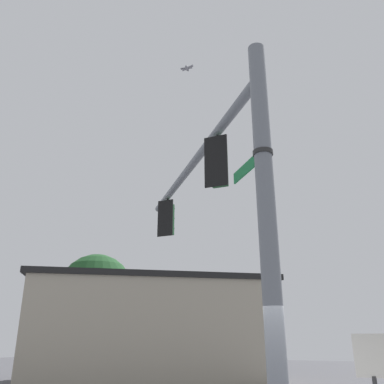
% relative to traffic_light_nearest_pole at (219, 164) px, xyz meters
% --- Properties ---
extents(signal_pole, '(0.31, 0.31, 7.30)m').
position_rel_traffic_light_nearest_pole_xyz_m(signal_pole, '(1.36, -1.65, -2.13)').
color(signal_pole, slate).
rests_on(signal_pole, ground).
extents(mast_arm, '(5.51, 6.55, 0.22)m').
position_rel_traffic_light_nearest_pole_xyz_m(mast_arm, '(-1.31, 1.56, 0.81)').
color(mast_arm, slate).
extents(traffic_light_nearest_pole, '(0.54, 0.49, 1.31)m').
position_rel_traffic_light_nearest_pole_xyz_m(traffic_light_nearest_pole, '(0.00, 0.00, 0.00)').
color(traffic_light_nearest_pole, black).
extents(traffic_light_mid_inner, '(0.54, 0.49, 1.31)m').
position_rel_traffic_light_nearest_pole_xyz_m(traffic_light_mid_inner, '(-3.02, 3.63, 0.00)').
color(traffic_light_mid_inner, black).
extents(street_name_sign, '(0.99, 1.15, 0.22)m').
position_rel_traffic_light_nearest_pole_xyz_m(street_name_sign, '(1.16, -1.41, -0.71)').
color(street_name_sign, '#147238').
extents(bird_flying, '(0.41, 0.29, 0.12)m').
position_rel_traffic_light_nearest_pole_xyz_m(bird_flying, '(-1.41, 1.43, 4.00)').
color(bird_flying, gray).
extents(storefront_building, '(14.07, 12.19, 5.27)m').
position_rel_traffic_light_nearest_pole_xyz_m(storefront_building, '(-8.16, 12.48, -3.13)').
color(storefront_building, '#A89E89').
rests_on(storefront_building, ground).
extents(tree_by_storefront, '(4.27, 4.27, 6.81)m').
position_rel_traffic_light_nearest_pole_xyz_m(tree_by_storefront, '(-11.74, 12.13, -1.11)').
color(tree_by_storefront, '#4C3823').
rests_on(tree_by_storefront, ground).
extents(historical_marker, '(0.60, 0.08, 2.13)m').
position_rel_traffic_light_nearest_pole_xyz_m(historical_marker, '(2.63, 0.68, -4.38)').
color(historical_marker, '#333333').
rests_on(historical_marker, ground).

